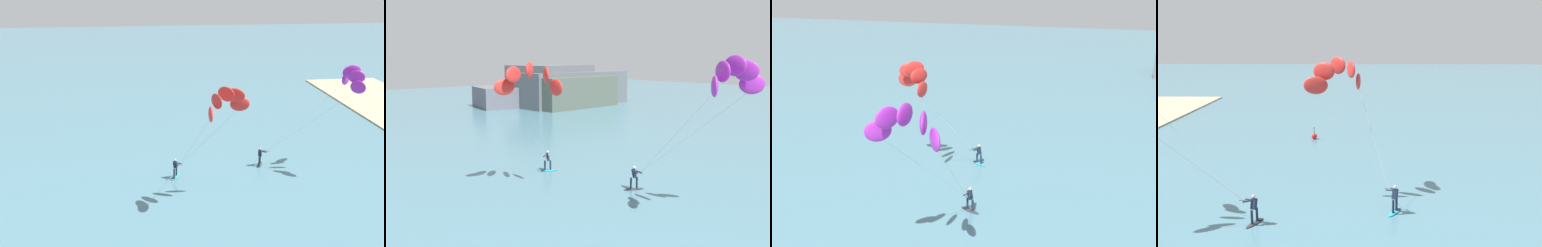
# 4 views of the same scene
# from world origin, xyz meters

# --- Properties ---
(kitesurfer_nearshore) EXTENTS (4.24, 8.82, 9.22)m
(kitesurfer_nearshore) POSITION_xyz_m (7.48, 5.60, 7.75)
(kitesurfer_nearshore) COLOR #333338
(kitesurfer_nearshore) RESTS_ON ground
(kitesurfer_mid_water) EXTENTS (6.61, 6.07, 8.82)m
(kitesurfer_mid_water) POSITION_xyz_m (2.96, 17.28, 7.36)
(kitesurfer_mid_water) COLOR #23ADD1
(kitesurfer_mid_water) RESTS_ON ground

